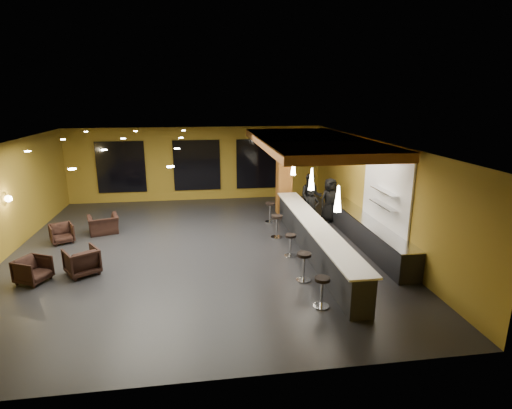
{
  "coord_description": "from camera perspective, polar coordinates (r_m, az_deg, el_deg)",
  "views": [
    {
      "loc": [
        0.11,
        -12.62,
        4.96
      ],
      "look_at": [
        2.0,
        0.5,
        1.3
      ],
      "focal_mm": 28.0,
      "sensor_mm": 36.0,
      "label": 1
    }
  ],
  "objects": [
    {
      "name": "floor",
      "position": [
        13.58,
        -8.13,
        -6.38
      ],
      "size": [
        12.0,
        13.0,
        0.1
      ],
      "primitive_type": "cube",
      "color": "black",
      "rests_on": "ground"
    },
    {
      "name": "ceiling",
      "position": [
        12.7,
        -8.75,
        8.89
      ],
      "size": [
        12.0,
        13.0,
        0.1
      ],
      "primitive_type": "cube",
      "color": "black"
    },
    {
      "name": "wall_back",
      "position": [
        19.44,
        -8.45,
        5.76
      ],
      "size": [
        12.0,
        0.1,
        3.5
      ],
      "primitive_type": "cube",
      "color": "olive",
      "rests_on": "floor"
    },
    {
      "name": "wall_front",
      "position": [
        6.87,
        -8.37,
        -12.61
      ],
      "size": [
        12.0,
        0.1,
        3.5
      ],
      "primitive_type": "cube",
      "color": "olive",
      "rests_on": "floor"
    },
    {
      "name": "wall_right",
      "position": [
        14.31,
        16.57,
        1.82
      ],
      "size": [
        0.1,
        13.0,
        3.5
      ],
      "primitive_type": "cube",
      "color": "olive",
      "rests_on": "floor"
    },
    {
      "name": "wood_soffit",
      "position": [
        14.25,
        7.79,
        8.85
      ],
      "size": [
        3.6,
        8.0,
        0.28
      ],
      "primitive_type": "cube",
      "color": "#995B2C",
      "rests_on": "ceiling"
    },
    {
      "name": "window_left",
      "position": [
        19.67,
        -18.72,
        5.08
      ],
      "size": [
        2.2,
        0.06,
        2.4
      ],
      "primitive_type": "cube",
      "color": "black",
      "rests_on": "wall_back"
    },
    {
      "name": "window_center",
      "position": [
        19.34,
        -8.44,
        5.56
      ],
      "size": [
        2.2,
        0.06,
        2.4
      ],
      "primitive_type": "cube",
      "color": "black",
      "rests_on": "wall_back"
    },
    {
      "name": "window_right",
      "position": [
        19.55,
        0.42,
        5.84
      ],
      "size": [
        2.2,
        0.06,
        2.4
      ],
      "primitive_type": "cube",
      "color": "black",
      "rests_on": "wall_back"
    },
    {
      "name": "tile_backsplash",
      "position": [
        13.34,
        18.06,
        1.85
      ],
      "size": [
        0.06,
        3.2,
        2.4
      ],
      "primitive_type": "cube",
      "color": "white",
      "rests_on": "wall_right"
    },
    {
      "name": "bar_counter",
      "position": [
        12.94,
        8.24,
        -4.89
      ],
      "size": [
        0.6,
        8.0,
        1.0
      ],
      "primitive_type": "cube",
      "color": "black",
      "rests_on": "floor"
    },
    {
      "name": "bar_top",
      "position": [
        12.77,
        8.33,
        -2.68
      ],
      "size": [
        0.78,
        8.1,
        0.05
      ],
      "primitive_type": "cube",
      "color": "white",
      "rests_on": "bar_counter"
    },
    {
      "name": "prep_counter",
      "position": [
        14.07,
        15.51,
        -3.93
      ],
      "size": [
        0.7,
        6.0,
        0.86
      ],
      "primitive_type": "cube",
      "color": "black",
      "rests_on": "floor"
    },
    {
      "name": "prep_top",
      "position": [
        13.93,
        15.65,
        -2.16
      ],
      "size": [
        0.72,
        6.0,
        0.03
      ],
      "primitive_type": "cube",
      "color": "silver",
      "rests_on": "prep_counter"
    },
    {
      "name": "wall_shelf_lower",
      "position": [
        13.2,
        17.74,
        -0.06
      ],
      "size": [
        0.3,
        1.5,
        0.03
      ],
      "primitive_type": "cube",
      "color": "silver",
      "rests_on": "wall_right"
    },
    {
      "name": "wall_shelf_upper",
      "position": [
        13.09,
        17.9,
        1.84
      ],
      "size": [
        0.3,
        1.5,
        0.03
      ],
      "primitive_type": "cube",
      "color": "silver",
      "rests_on": "wall_right"
    },
    {
      "name": "column",
      "position": [
        16.91,
        4.05,
        4.45
      ],
      "size": [
        0.6,
        0.6,
        3.5
      ],
      "primitive_type": "cube",
      "color": "#9D5C23",
      "rests_on": "floor"
    },
    {
      "name": "wall_sconce",
      "position": [
        14.76,
        -31.89,
        0.71
      ],
      "size": [
        0.22,
        0.22,
        0.22
      ],
      "primitive_type": "sphere",
      "color": "#FFE5B2",
      "rests_on": "wall_left"
    },
    {
      "name": "pendant_0",
      "position": [
        10.58,
        11.63,
        0.83
      ],
      "size": [
        0.2,
        0.2,
        0.7
      ],
      "primitive_type": "cone",
      "color": "white",
      "rests_on": "wood_soffit"
    },
    {
      "name": "pendant_1",
      "position": [
        12.89,
        7.93,
        3.61
      ],
      "size": [
        0.2,
        0.2,
        0.7
      ],
      "primitive_type": "cone",
      "color": "white",
      "rests_on": "wood_soffit"
    },
    {
      "name": "pendant_2",
      "position": [
        15.27,
        5.36,
        5.52
      ],
      "size": [
        0.2,
        0.2,
        0.7
      ],
      "primitive_type": "cone",
      "color": "white",
      "rests_on": "wood_soffit"
    },
    {
      "name": "staff_a",
      "position": [
        15.24,
        7.93,
        -0.64
      ],
      "size": [
        0.6,
        0.42,
        1.56
      ],
      "primitive_type": "imported",
      "rotation": [
        0.0,
        0.0,
        -0.09
      ],
      "color": "black",
      "rests_on": "floor"
    },
    {
      "name": "staff_b",
      "position": [
        16.42,
        7.84,
        1.13
      ],
      "size": [
        1.1,
        0.97,
        1.89
      ],
      "primitive_type": "imported",
      "rotation": [
        0.0,
        0.0,
        -0.32
      ],
      "color": "black",
      "rests_on": "floor"
    },
    {
      "name": "staff_c",
      "position": [
        16.16,
        10.49,
        0.61
      ],
      "size": [
        1.0,
        0.79,
        1.79
      ],
      "primitive_type": "imported",
      "rotation": [
        0.0,
        0.0,
        0.28
      ],
      "color": "black",
      "rests_on": "floor"
    },
    {
      "name": "armchair_a",
      "position": [
        12.57,
        -29.25,
        -8.17
      ],
      "size": [
        1.01,
        1.0,
        0.69
      ],
      "primitive_type": "imported",
      "rotation": [
        0.0,
        0.0,
        1.13
      ],
      "color": "black",
      "rests_on": "floor"
    },
    {
      "name": "armchair_b",
      "position": [
        12.47,
        -23.62,
        -7.43
      ],
      "size": [
        1.16,
        1.17,
        0.78
      ],
      "primitive_type": "imported",
      "rotation": [
        0.0,
        0.0,
        3.71
      ],
      "color": "black",
      "rests_on": "floor"
    },
    {
      "name": "armchair_c",
      "position": [
        15.34,
        -25.99,
        -3.74
      ],
      "size": [
        0.97,
        0.97,
        0.67
      ],
      "primitive_type": "imported",
      "rotation": [
        0.0,
        0.0,
        0.47
      ],
      "color": "black",
      "rests_on": "floor"
    },
    {
      "name": "armchair_d",
      "position": [
        15.76,
        -20.97,
        -2.68
      ],
      "size": [
        1.26,
        1.17,
        0.67
      ],
      "primitive_type": "imported",
      "rotation": [
        0.0,
        0.0,
        3.45
      ],
      "color": "black",
      "rests_on": "floor"
    },
    {
      "name": "bar_stool_0",
      "position": [
        9.87,
        9.41,
        -11.71
      ],
      "size": [
        0.39,
        0.39,
        0.77
      ],
      "rotation": [
        0.0,
        0.0,
        -0.08
      ],
      "color": "silver",
      "rests_on": "floor"
    },
    {
      "name": "bar_stool_1",
      "position": [
        11.08,
        6.85,
        -8.31
      ],
      "size": [
        0.41,
        0.41,
        0.81
      ],
      "rotation": [
        0.0,
        0.0,
        -0.3
      ],
      "color": "silver",
      "rests_on": "floor"
    },
    {
      "name": "bar_stool_2",
      "position": [
        12.67,
        4.95,
        -5.4
      ],
      "size": [
        0.37,
        0.37,
        0.72
      ],
      "rotation": [
        0.0,
        0.0,
        0.4
      ],
      "color": "silver",
      "rests_on": "floor"
    },
    {
      "name": "bar_stool_3",
      "position": [
        14.22,
        2.98,
        -2.72
      ],
      "size": [
        0.42,
        0.42,
        0.83
      ],
      "rotation": [
        0.0,
        0.0,
        0.23
      ],
      "color": "silver",
      "rests_on": "floor"
    },
    {
      "name": "bar_stool_4",
      "position": [
        15.94,
        2.04,
        -0.76
      ],
      "size": [
        0.41,
        0.41,
        0.81
      ],
      "rotation": [
        0.0,
        0.0,
        0.0
      ],
      "color": "silver",
      "rests_on": "floor"
    }
  ]
}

